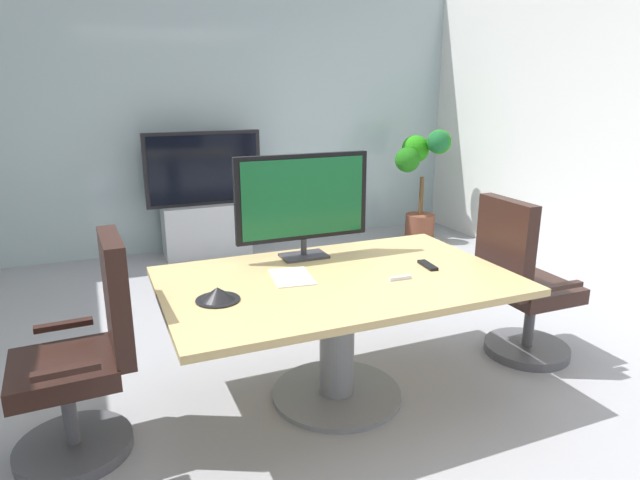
% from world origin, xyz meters
% --- Properties ---
extents(ground_plane, '(7.63, 7.63, 0.00)m').
position_xyz_m(ground_plane, '(0.00, 0.00, 0.00)').
color(ground_plane, '#99999E').
extents(wall_back_glass_partition, '(5.90, 0.10, 2.90)m').
position_xyz_m(wall_back_glass_partition, '(0.00, 3.31, 1.45)').
color(wall_back_glass_partition, '#9EB2B7').
rests_on(wall_back_glass_partition, ground).
extents(conference_table, '(1.91, 1.20, 0.74)m').
position_xyz_m(conference_table, '(-0.06, -0.14, 0.56)').
color(conference_table, tan).
rests_on(conference_table, ground).
extents(office_chair_left, '(0.60, 0.58, 1.09)m').
position_xyz_m(office_chair_left, '(-1.38, -0.10, 0.46)').
color(office_chair_left, '#4C4C51').
rests_on(office_chair_left, ground).
extents(office_chair_right, '(0.60, 0.57, 1.09)m').
position_xyz_m(office_chair_right, '(1.27, -0.15, 0.46)').
color(office_chair_right, '#4C4C51').
rests_on(office_chair_right, ground).
extents(tv_monitor, '(0.84, 0.18, 0.64)m').
position_xyz_m(tv_monitor, '(-0.10, 0.29, 1.10)').
color(tv_monitor, '#333338').
rests_on(tv_monitor, conference_table).
extents(wall_display_unit, '(1.20, 0.36, 1.31)m').
position_xyz_m(wall_display_unit, '(-0.17, 2.96, 0.44)').
color(wall_display_unit, '#B7BABC').
rests_on(wall_display_unit, ground).
extents(potted_plant, '(0.68, 0.71, 1.28)m').
position_xyz_m(potted_plant, '(2.26, 2.61, 0.80)').
color(potted_plant, brown).
rests_on(potted_plant, ground).
extents(conference_phone, '(0.22, 0.22, 0.07)m').
position_xyz_m(conference_phone, '(-0.75, -0.21, 0.77)').
color(conference_phone, black).
rests_on(conference_phone, conference_table).
extents(remote_control, '(0.07, 0.17, 0.02)m').
position_xyz_m(remote_control, '(0.51, -0.17, 0.75)').
color(remote_control, black).
rests_on(remote_control, conference_table).
extents(whiteboard_marker, '(0.13, 0.03, 0.02)m').
position_xyz_m(whiteboard_marker, '(0.24, -0.31, 0.75)').
color(whiteboard_marker, silver).
rests_on(whiteboard_marker, conference_table).
extents(paper_notepad, '(0.25, 0.33, 0.01)m').
position_xyz_m(paper_notepad, '(-0.29, -0.04, 0.74)').
color(paper_notepad, white).
rests_on(paper_notepad, conference_table).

